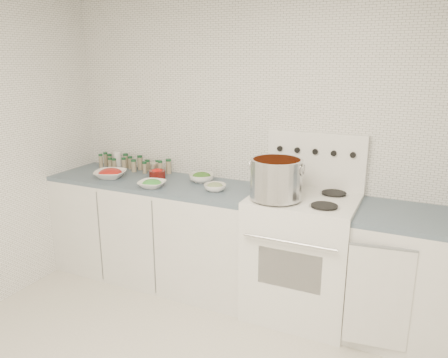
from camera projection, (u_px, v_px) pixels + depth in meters
room_walls at (154, 130)px, 2.17m from camera, size 3.54×3.04×2.52m
counter_left at (157, 230)px, 3.84m from camera, size 1.85×0.62×0.90m
stove at (302, 252)px, 3.29m from camera, size 0.76×0.70×1.36m
counter_right at (420, 280)px, 2.97m from camera, size 0.89×0.68×0.90m
stock_pot at (276, 177)px, 3.06m from camera, size 0.39×0.37×0.28m
bowl_tomato at (110, 174)px, 3.78m from camera, size 0.34×0.34×0.09m
bowl_snowpea at (152, 184)px, 3.51m from camera, size 0.24×0.24×0.07m
bowl_broccoli at (202, 177)px, 3.67m from camera, size 0.27×0.27×0.09m
bowl_zucchini at (215, 187)px, 3.42m from camera, size 0.22×0.22×0.07m
bowl_pepper at (157, 174)px, 3.77m from camera, size 0.14×0.14×0.09m
salt_canister at (118, 160)px, 4.16m from camera, size 0.08×0.08×0.14m
tin_can at (154, 168)px, 3.93m from camera, size 0.09×0.09×0.10m
spice_cluster at (133, 164)px, 4.05m from camera, size 0.75×0.16×0.14m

